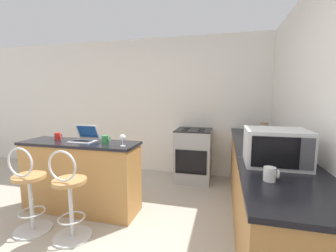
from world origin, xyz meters
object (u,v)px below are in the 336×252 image
at_px(stove_range, 193,155).
at_px(laptop, 85,137).
at_px(bar_stool_far, 69,198).
at_px(storage_jar, 264,128).
at_px(toaster, 268,142).
at_px(mug_white, 270,174).
at_px(bar_stool_near, 29,193).
at_px(wine_glass_tall, 123,138).
at_px(mug_green, 105,139).
at_px(mug_red, 58,136).
at_px(microwave, 276,147).

bearing_deg(stove_range, laptop, -132.15).
relative_size(bar_stool_far, storage_jar, 5.69).
xyz_separation_m(toaster, mug_white, (-0.15, -0.96, -0.04)).
distance_m(bar_stool_near, wine_glass_tall, 1.17).
relative_size(mug_white, mug_green, 0.94).
distance_m(bar_stool_near, toaster, 2.67).
distance_m(toaster, wine_glass_tall, 1.63).
xyz_separation_m(mug_red, storage_jar, (2.75, 1.20, 0.04)).
bearing_deg(mug_red, wine_glass_tall, -7.26).
bearing_deg(bar_stool_near, microwave, 2.95).
height_order(stove_range, mug_white, mug_white).
distance_m(bar_stool_near, mug_green, 0.99).
bearing_deg(bar_stool_far, microwave, 3.71).
distance_m(bar_stool_near, mug_white, 2.45).
height_order(bar_stool_far, storage_jar, storage_jar).
relative_size(laptop, mug_red, 3.12).
height_order(bar_stool_near, microwave, microwave).
bearing_deg(bar_stool_far, wine_glass_tall, 50.05).
xyz_separation_m(bar_stool_far, toaster, (2.01, 0.68, 0.56)).
relative_size(bar_stool_far, stove_range, 1.05).
height_order(bar_stool_near, stove_range, bar_stool_near).
relative_size(mug_white, storage_jar, 0.58).
relative_size(wine_glass_tall, mug_red, 1.42).
xyz_separation_m(bar_stool_far, stove_range, (1.02, 2.01, 0.01)).
distance_m(stove_range, wine_glass_tall, 1.75).
xyz_separation_m(microwave, storage_jar, (0.17, 1.67, -0.07)).
bearing_deg(storage_jar, wine_glass_tall, -142.68).
distance_m(laptop, microwave, 2.25).
relative_size(stove_range, wine_glass_tall, 6.64).
bearing_deg(laptop, storage_jar, 26.33).
relative_size(wine_glass_tall, mug_green, 1.33).
relative_size(microwave, mug_white, 4.95).
xyz_separation_m(toaster, stove_range, (-0.99, 1.33, -0.55)).
xyz_separation_m(toaster, mug_green, (-1.90, -0.11, -0.04)).
xyz_separation_m(bar_stool_far, mug_green, (0.11, 0.57, 0.52)).
bearing_deg(storage_jar, microwave, -95.79).
relative_size(laptop, mug_white, 3.11).
xyz_separation_m(mug_white, mug_red, (-2.47, 0.88, 0.00)).
height_order(bar_stool_near, wine_glass_tall, wine_glass_tall).
relative_size(stove_range, mug_red, 9.42).
height_order(laptop, toaster, laptop).
height_order(microwave, toaster, microwave).
relative_size(microwave, storage_jar, 2.85).
bearing_deg(bar_stool_near, wine_glass_tall, 27.44).
bearing_deg(toaster, laptop, -178.84).
xyz_separation_m(wine_glass_tall, storage_jar, (1.74, 1.33, -0.01)).
bearing_deg(toaster, stove_range, 126.63).
bearing_deg(bar_stool_far, mug_white, -8.67).
distance_m(bar_stool_far, mug_white, 1.95).
bearing_deg(bar_stool_far, mug_red, 135.55).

